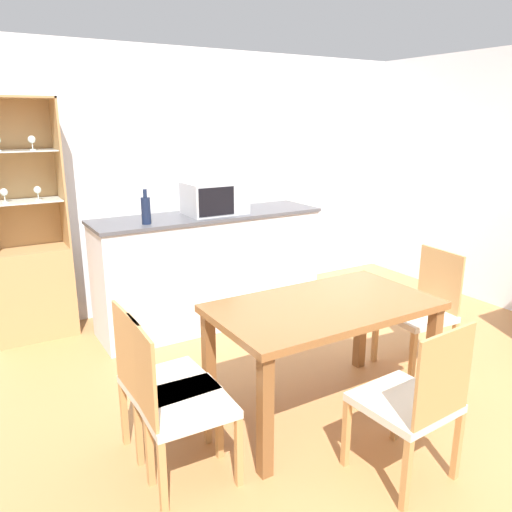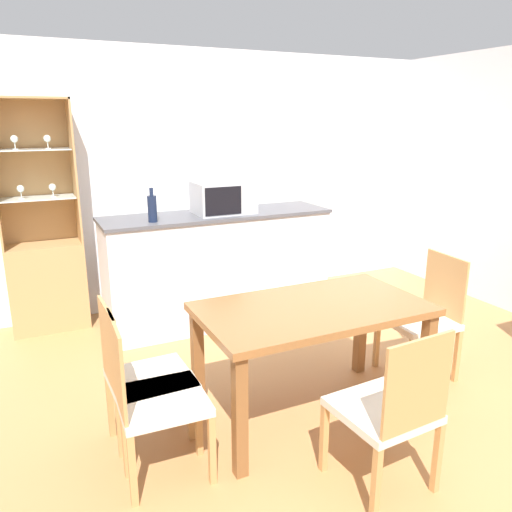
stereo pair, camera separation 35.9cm
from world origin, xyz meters
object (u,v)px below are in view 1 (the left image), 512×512
(dining_table, at_px, (323,319))
(dining_chair_side_right_far, at_px, (421,311))
(dining_chair_head_near, at_px, (412,402))
(dining_chair_side_left_far, at_px, (160,383))
(display_cabinet, at_px, (31,272))
(dining_chair_side_left_near, at_px, (176,403))
(wine_bottle, at_px, (146,210))
(microwave, at_px, (215,198))

(dining_table, bearing_deg, dining_chair_side_right_far, 6.29)
(dining_chair_head_near, height_order, dining_chair_side_left_far, same)
(display_cabinet, relative_size, dining_chair_side_left_far, 2.24)
(dining_chair_side_left_near, distance_m, dining_chair_side_left_far, 0.24)
(display_cabinet, xyz_separation_m, dining_chair_side_right_far, (2.49, -2.14, -0.14))
(dining_chair_side_left_far, xyz_separation_m, wine_bottle, (0.47, 1.48, 0.71))
(dining_chair_head_near, relative_size, dining_chair_side_left_near, 1.00)
(display_cabinet, distance_m, dining_table, 2.67)
(dining_chair_head_near, bearing_deg, dining_chair_side_right_far, 36.00)
(dining_chair_head_near, bearing_deg, microwave, 84.37)
(dining_table, distance_m, dining_chair_side_left_near, 1.08)
(display_cabinet, height_order, microwave, display_cabinet)
(dining_table, relative_size, dining_chair_side_left_far, 1.55)
(display_cabinet, distance_m, microwave, 1.73)
(microwave, bearing_deg, wine_bottle, -169.64)
(dining_chair_side_left_near, bearing_deg, microwave, 150.18)
(dining_table, xyz_separation_m, dining_chair_side_right_far, (1.06, 0.12, -0.20))
(dining_chair_side_left_near, xyz_separation_m, wine_bottle, (0.47, 1.72, 0.71))
(display_cabinet, height_order, wine_bottle, display_cabinet)
(dining_chair_head_near, distance_m, dining_chair_side_right_far, 1.36)
(dining_chair_head_near, height_order, dining_chair_side_right_far, same)
(display_cabinet, relative_size, wine_bottle, 7.20)
(dining_chair_side_left_far, height_order, dining_chair_side_right_far, same)
(display_cabinet, bearing_deg, dining_table, -57.68)
(display_cabinet, xyz_separation_m, dining_chair_side_left_far, (0.37, -2.14, -0.14))
(dining_table, xyz_separation_m, microwave, (0.10, 1.72, 0.53))
(dining_chair_side_left_near, bearing_deg, dining_chair_side_right_far, 98.62)
(dining_table, distance_m, dining_chair_head_near, 0.77)
(dining_table, height_order, dining_chair_side_right_far, dining_chair_side_right_far)
(dining_chair_side_left_near, bearing_deg, dining_chair_side_left_far, -177.70)
(dining_chair_side_left_far, relative_size, microwave, 1.74)
(dining_chair_head_near, xyz_separation_m, dining_chair_side_left_near, (-1.06, 0.63, 0.00))
(dining_chair_side_left_near, distance_m, dining_chair_side_right_far, 2.13)
(display_cabinet, distance_m, dining_chair_side_right_far, 3.28)
(dining_table, xyz_separation_m, wine_bottle, (-0.59, 1.60, 0.51))
(dining_table, distance_m, dining_chair_side_right_far, 1.08)
(dining_chair_head_near, xyz_separation_m, dining_chair_side_right_far, (1.05, 0.86, 0.00))
(dining_chair_side_left_near, height_order, dining_chair_side_right_far, same)
(dining_chair_side_right_far, bearing_deg, microwave, 34.91)
(display_cabinet, xyz_separation_m, dining_chair_side_left_near, (0.37, -2.38, -0.14))
(dining_chair_side_left_far, bearing_deg, dining_chair_head_near, 49.18)
(dining_table, height_order, dining_chair_side_left_far, dining_chair_side_left_far)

